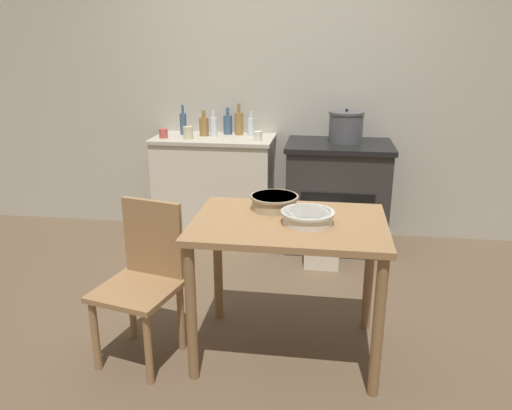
% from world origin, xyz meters
% --- Properties ---
extents(ground_plane, '(14.00, 14.00, 0.00)m').
position_xyz_m(ground_plane, '(0.00, 0.00, 0.00)').
color(ground_plane, brown).
extents(wall_back, '(8.00, 0.07, 2.55)m').
position_xyz_m(wall_back, '(0.00, 1.58, 1.27)').
color(wall_back, '#B2AD9E').
rests_on(wall_back, ground_plane).
extents(counter_cabinet, '(1.03, 0.55, 0.91)m').
position_xyz_m(counter_cabinet, '(-0.49, 1.29, 0.46)').
color(counter_cabinet, beige).
rests_on(counter_cabinet, ground_plane).
extents(stove, '(0.87, 0.65, 0.90)m').
position_xyz_m(stove, '(0.58, 1.25, 0.45)').
color(stove, '#2D2B28').
rests_on(stove, ground_plane).
extents(work_table, '(1.02, 0.72, 0.79)m').
position_xyz_m(work_table, '(0.30, -0.39, 0.67)').
color(work_table, '#997047').
rests_on(work_table, ground_plane).
extents(chair, '(0.48, 0.48, 0.87)m').
position_xyz_m(chair, '(-0.48, -0.52, 0.47)').
color(chair, '#997047').
rests_on(chair, ground_plane).
extents(flour_sack, '(0.27, 0.19, 0.42)m').
position_xyz_m(flour_sack, '(0.47, 0.78, 0.21)').
color(flour_sack, beige).
rests_on(flour_sack, ground_plane).
extents(stock_pot, '(0.29, 0.29, 0.27)m').
position_xyz_m(stock_pot, '(0.62, 1.30, 1.02)').
color(stock_pot, '#4C4C51').
rests_on(stock_pot, stove).
extents(mixing_bowl_large, '(0.28, 0.28, 0.07)m').
position_xyz_m(mixing_bowl_large, '(0.40, -0.42, 0.83)').
color(mixing_bowl_large, silver).
rests_on(mixing_bowl_large, work_table).
extents(mixing_bowl_small, '(0.27, 0.27, 0.08)m').
position_xyz_m(mixing_bowl_small, '(0.20, -0.21, 0.84)').
color(mixing_bowl_small, tan).
rests_on(mixing_bowl_small, work_table).
extents(bottle_far_left, '(0.06, 0.06, 0.21)m').
position_xyz_m(bottle_far_left, '(-0.18, 1.40, 0.99)').
color(bottle_far_left, silver).
rests_on(bottle_far_left, counter_cabinet).
extents(bottle_left, '(0.08, 0.08, 0.22)m').
position_xyz_m(bottle_left, '(-0.59, 1.35, 1.00)').
color(bottle_left, olive).
rests_on(bottle_left, counter_cabinet).
extents(bottle_mid_left, '(0.08, 0.08, 0.23)m').
position_xyz_m(bottle_mid_left, '(-0.40, 1.45, 1.00)').
color(bottle_mid_left, '#3D5675').
rests_on(bottle_mid_left, counter_cabinet).
extents(bottle_center_left, '(0.06, 0.06, 0.26)m').
position_xyz_m(bottle_center_left, '(-0.78, 1.38, 1.01)').
color(bottle_center_left, '#3D5675').
rests_on(bottle_center_left, counter_cabinet).
extents(bottle_center, '(0.06, 0.06, 0.22)m').
position_xyz_m(bottle_center, '(-0.50, 1.33, 1.00)').
color(bottle_center, silver).
rests_on(bottle_center, counter_cabinet).
extents(bottle_center_right, '(0.07, 0.07, 0.27)m').
position_xyz_m(bottle_center_right, '(-0.29, 1.43, 1.02)').
color(bottle_center_right, olive).
rests_on(bottle_center_right, counter_cabinet).
extents(cup_mid_right, '(0.07, 0.07, 0.08)m').
position_xyz_m(cup_mid_right, '(-0.09, 1.16, 0.95)').
color(cup_mid_right, silver).
rests_on(cup_mid_right, counter_cabinet).
extents(cup_right, '(0.08, 0.08, 0.10)m').
position_xyz_m(cup_right, '(-0.68, 1.18, 0.96)').
color(cup_right, beige).
rests_on(cup_right, counter_cabinet).
extents(cup_far_right, '(0.07, 0.07, 0.08)m').
position_xyz_m(cup_far_right, '(-0.90, 1.19, 0.95)').
color(cup_far_right, '#B74C42').
rests_on(cup_far_right, counter_cabinet).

